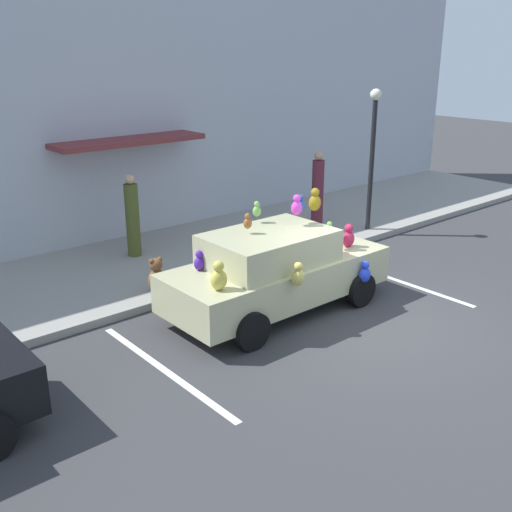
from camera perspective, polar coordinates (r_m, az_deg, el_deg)
ground_plane at (r=10.85m, az=10.84°, el=-6.32°), size 60.00×60.00×0.00m
sidewalk at (r=14.21m, az=-4.90°, el=0.53°), size 24.00×4.00×0.15m
storefront_building at (r=15.33m, az=-10.09°, el=13.62°), size 24.00×1.25×6.40m
parking_stripe_front at (r=12.91m, az=13.16°, el=-2.24°), size 0.12×3.60×0.01m
parking_stripe_rear at (r=9.35m, az=-8.67°, el=-10.59°), size 0.12×3.60×0.01m
plush_covered_car at (r=10.86m, az=1.87°, el=-1.35°), size 4.28×1.99×2.17m
teddy_bear_on_sidewalk at (r=11.69m, az=-9.38°, el=-1.85°), size 0.36×0.30×0.68m
street_lamp_post at (r=15.38m, az=10.98°, el=10.32°), size 0.28×0.28×3.51m
pedestrian_near_shopfront at (r=13.63m, az=-11.59°, el=3.53°), size 0.31×0.31×1.84m
pedestrian_walking_past at (r=15.99m, az=5.85°, el=6.30°), size 0.32×0.32×1.92m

